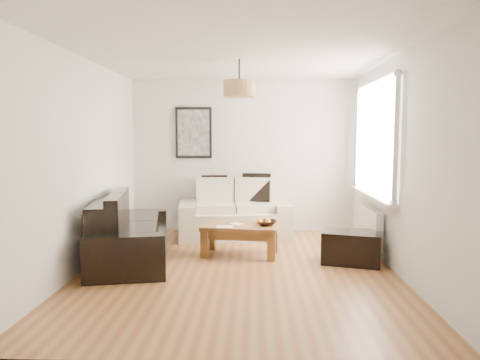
{
  "coord_description": "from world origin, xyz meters",
  "views": [
    {
      "loc": [
        0.2,
        -5.26,
        1.63
      ],
      "look_at": [
        0.0,
        0.6,
        1.05
      ],
      "focal_mm": 32.7,
      "sensor_mm": 36.0,
      "label": 1
    }
  ],
  "objects_px": {
    "loveseat_cream": "(235,210)",
    "ottoman": "(351,247)",
    "coffee_table": "(240,240)",
    "sofa_leather": "(131,230)"
  },
  "relations": [
    {
      "from": "loveseat_cream",
      "to": "ottoman",
      "type": "relative_size",
      "value": 2.44
    },
    {
      "from": "loveseat_cream",
      "to": "coffee_table",
      "type": "relative_size",
      "value": 1.72
    },
    {
      "from": "sofa_leather",
      "to": "ottoman",
      "type": "distance_m",
      "value": 2.89
    },
    {
      "from": "ottoman",
      "to": "loveseat_cream",
      "type": "bearing_deg",
      "value": 137.16
    },
    {
      "from": "loveseat_cream",
      "to": "coffee_table",
      "type": "height_order",
      "value": "loveseat_cream"
    },
    {
      "from": "loveseat_cream",
      "to": "coffee_table",
      "type": "xyz_separation_m",
      "value": [
        0.13,
        -1.11,
        -0.23
      ]
    },
    {
      "from": "loveseat_cream",
      "to": "ottoman",
      "type": "height_order",
      "value": "loveseat_cream"
    },
    {
      "from": "sofa_leather",
      "to": "loveseat_cream",
      "type": "bearing_deg",
      "value": -52.92
    },
    {
      "from": "sofa_leather",
      "to": "ottoman",
      "type": "relative_size",
      "value": 2.59
    },
    {
      "from": "coffee_table",
      "to": "ottoman",
      "type": "relative_size",
      "value": 1.42
    }
  ]
}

